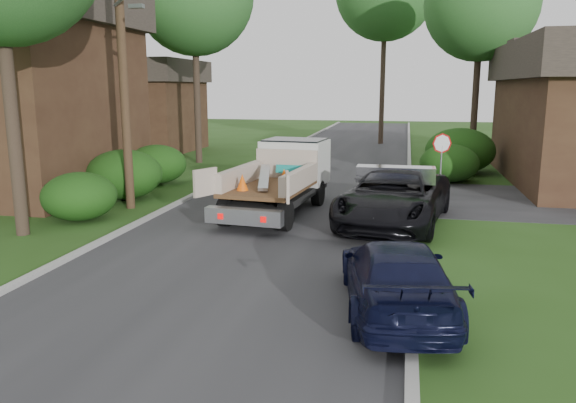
{
  "coord_description": "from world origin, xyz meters",
  "views": [
    {
      "loc": [
        3.88,
        -12.71,
        4.15
      ],
      "look_at": [
        0.89,
        1.46,
        1.2
      ],
      "focal_mm": 35.0,
      "sensor_mm": 36.0,
      "label": 1
    }
  ],
  "objects_px": {
    "house_left_far": "(139,104)",
    "black_pickup": "(394,197)",
    "flatbed_truck": "(285,173)",
    "tree_right_far": "(481,4)",
    "navy_suv": "(396,276)",
    "stop_sign": "(442,152)",
    "utility_pole": "(122,56)"
  },
  "relations": [
    {
      "from": "stop_sign",
      "to": "flatbed_truck",
      "type": "relative_size",
      "value": 0.39
    },
    {
      "from": "utility_pole",
      "to": "tree_right_far",
      "type": "xyz_separation_m",
      "value": [
        12.98,
        15.02,
        3.31
      ]
    },
    {
      "from": "house_left_far",
      "to": "flatbed_truck",
      "type": "xyz_separation_m",
      "value": [
        13.34,
        -15.98,
        -1.78
      ]
    },
    {
      "from": "tree_right_far",
      "to": "flatbed_truck",
      "type": "distance_m",
      "value": 17.49
    },
    {
      "from": "stop_sign",
      "to": "house_left_far",
      "type": "distance_m",
      "value": 22.81
    },
    {
      "from": "utility_pole",
      "to": "flatbed_truck",
      "type": "distance_m",
      "value": 6.68
    },
    {
      "from": "house_left_far",
      "to": "black_pickup",
      "type": "bearing_deg",
      "value": -45.66
    },
    {
      "from": "flatbed_truck",
      "to": "stop_sign",
      "type": "bearing_deg",
      "value": 34.91
    },
    {
      "from": "house_left_far",
      "to": "black_pickup",
      "type": "relative_size",
      "value": 1.23
    },
    {
      "from": "utility_pole",
      "to": "house_left_far",
      "type": "bearing_deg",
      "value": 115.23
    },
    {
      "from": "utility_pole",
      "to": "tree_right_far",
      "type": "relative_size",
      "value": 0.87
    },
    {
      "from": "stop_sign",
      "to": "house_left_far",
      "type": "xyz_separation_m",
      "value": [
        -18.7,
        13.0,
        1.27
      ]
    },
    {
      "from": "stop_sign",
      "to": "utility_pole",
      "type": "bearing_deg",
      "value": -159.38
    },
    {
      "from": "navy_suv",
      "to": "stop_sign",
      "type": "bearing_deg",
      "value": -105.61
    },
    {
      "from": "flatbed_truck",
      "to": "navy_suv",
      "type": "distance_m",
      "value": 9.42
    },
    {
      "from": "navy_suv",
      "to": "black_pickup",
      "type": "bearing_deg",
      "value": -97.03
    },
    {
      "from": "stop_sign",
      "to": "tree_right_far",
      "type": "height_order",
      "value": "tree_right_far"
    },
    {
      "from": "tree_right_far",
      "to": "navy_suv",
      "type": "bearing_deg",
      "value": -99.34
    },
    {
      "from": "tree_right_far",
      "to": "black_pickup",
      "type": "xyz_separation_m",
      "value": [
        -3.9,
        -15.5,
        -7.63
      ]
    },
    {
      "from": "utility_pole",
      "to": "house_left_far",
      "type": "height_order",
      "value": "utility_pole"
    },
    {
      "from": "tree_right_far",
      "to": "black_pickup",
      "type": "distance_m",
      "value": 17.71
    },
    {
      "from": "flatbed_truck",
      "to": "navy_suv",
      "type": "bearing_deg",
      "value": -59.22
    },
    {
      "from": "house_left_far",
      "to": "black_pickup",
      "type": "distance_m",
      "value": 24.57
    },
    {
      "from": "black_pickup",
      "to": "navy_suv",
      "type": "height_order",
      "value": "black_pickup"
    },
    {
      "from": "house_left_far",
      "to": "tree_right_far",
      "type": "relative_size",
      "value": 0.66
    },
    {
      "from": "stop_sign",
      "to": "house_left_far",
      "type": "bearing_deg",
      "value": 145.19
    },
    {
      "from": "utility_pole",
      "to": "flatbed_truck",
      "type": "relative_size",
      "value": 1.57
    },
    {
      "from": "stop_sign",
      "to": "black_pickup",
      "type": "bearing_deg",
      "value": -109.57
    },
    {
      "from": "flatbed_truck",
      "to": "utility_pole",
      "type": "bearing_deg",
      "value": -163.07
    },
    {
      "from": "house_left_far",
      "to": "tree_right_far",
      "type": "distance_m",
      "value": 21.78
    },
    {
      "from": "house_left_far",
      "to": "flatbed_truck",
      "type": "bearing_deg",
      "value": -50.14
    },
    {
      "from": "house_left_far",
      "to": "navy_suv",
      "type": "distance_m",
      "value": 30.09
    }
  ]
}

